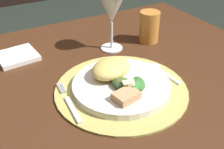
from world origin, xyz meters
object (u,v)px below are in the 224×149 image
at_px(napkin, 17,56).
at_px(amber_tumbler, 149,27).
at_px(dining_table, 85,122).
at_px(dinner_plate, 121,85).
at_px(spoon, 159,69).
at_px(wine_glass, 112,11).
at_px(fork, 70,103).

distance_m(napkin, amber_tumbler, 0.44).
relative_size(dining_table, dinner_plate, 4.77).
xyz_separation_m(spoon, napkin, (-0.34, 0.28, -0.00)).
bearing_deg(dinner_plate, wine_glass, 67.47).
distance_m(dining_table, spoon, 0.27).
bearing_deg(dinner_plate, fork, 178.94).
bearing_deg(napkin, amber_tumbler, -12.51).
bearing_deg(dinner_plate, dining_table, 129.66).
xyz_separation_m(fork, wine_glass, (0.23, 0.21, 0.12)).
bearing_deg(spoon, wine_glass, 104.90).
bearing_deg(napkin, dinner_plate, -56.49).
xyz_separation_m(fork, spoon, (0.28, 0.02, 0.00)).
bearing_deg(dining_table, amber_tumbler, 21.31).
distance_m(dinner_plate, wine_glass, 0.26).
distance_m(dinner_plate, fork, 0.14).
height_order(fork, amber_tumbler, amber_tumbler).
height_order(spoon, amber_tumbler, amber_tumbler).
bearing_deg(fork, wine_glass, 42.77).
bearing_deg(dinner_plate, amber_tumbler, 41.98).
height_order(dinner_plate, wine_glass, wine_glass).
bearing_deg(fork, amber_tumbler, 28.78).
height_order(spoon, napkin, napkin).
bearing_deg(dining_table, fork, -128.59).
relative_size(fork, napkin, 1.44).
bearing_deg(napkin, spoon, -39.00).
xyz_separation_m(dining_table, amber_tumbler, (0.30, 0.12, 0.20)).
bearing_deg(amber_tumbler, spoon, -116.16).
xyz_separation_m(dinner_plate, amber_tumbler, (0.23, 0.21, 0.04)).
bearing_deg(spoon, fork, -175.27).
bearing_deg(fork, spoon, 4.73).
relative_size(dinner_plate, napkin, 2.17).
bearing_deg(fork, napkin, 100.99).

